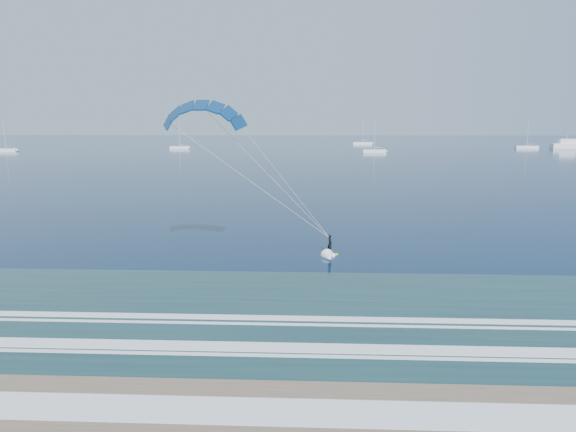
{
  "coord_description": "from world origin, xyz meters",
  "views": [
    {
      "loc": [
        4.26,
        -19.02,
        11.38
      ],
      "look_at": [
        2.44,
        22.28,
        3.82
      ],
      "focal_mm": 32.0,
      "sensor_mm": 36.0,
      "label": 1
    }
  ],
  "objects_px": {
    "motor_yacht": "(568,145)",
    "sailboat_3": "(363,143)",
    "sailboat_1": "(180,147)",
    "sailboat_0": "(6,150)",
    "kitesurfer_rig": "(270,176)",
    "sailboat_2": "(374,151)",
    "sailboat_4": "(527,147)"
  },
  "relations": [
    {
      "from": "sailboat_1",
      "to": "sailboat_3",
      "type": "bearing_deg",
      "value": 30.64
    },
    {
      "from": "sailboat_0",
      "to": "kitesurfer_rig",
      "type": "bearing_deg",
      "value": -53.49
    },
    {
      "from": "motor_yacht",
      "to": "sailboat_2",
      "type": "bearing_deg",
      "value": -157.69
    },
    {
      "from": "kitesurfer_rig",
      "to": "sailboat_3",
      "type": "xyz_separation_m",
      "value": [
        30.21,
        231.29,
        -6.48
      ]
    },
    {
      "from": "motor_yacht",
      "to": "sailboat_2",
      "type": "height_order",
      "value": "sailboat_2"
    },
    {
      "from": "kitesurfer_rig",
      "to": "sailboat_2",
      "type": "relative_size",
      "value": 1.21
    },
    {
      "from": "sailboat_1",
      "to": "sailboat_4",
      "type": "distance_m",
      "value": 152.7
    },
    {
      "from": "motor_yacht",
      "to": "sailboat_1",
      "type": "distance_m",
      "value": 171.64
    },
    {
      "from": "sailboat_3",
      "to": "sailboat_1",
      "type": "bearing_deg",
      "value": -149.36
    },
    {
      "from": "sailboat_0",
      "to": "sailboat_2",
      "type": "distance_m",
      "value": 144.31
    },
    {
      "from": "sailboat_1",
      "to": "sailboat_3",
      "type": "relative_size",
      "value": 0.86
    },
    {
      "from": "sailboat_2",
      "to": "sailboat_3",
      "type": "height_order",
      "value": "sailboat_3"
    },
    {
      "from": "kitesurfer_rig",
      "to": "motor_yacht",
      "type": "xyz_separation_m",
      "value": [
        117.45,
        194.35,
        -5.53
      ]
    },
    {
      "from": "motor_yacht",
      "to": "sailboat_4",
      "type": "relative_size",
      "value": 1.15
    },
    {
      "from": "kitesurfer_rig",
      "to": "motor_yacht",
      "type": "height_order",
      "value": "kitesurfer_rig"
    },
    {
      "from": "sailboat_4",
      "to": "sailboat_0",
      "type": "bearing_deg",
      "value": -170.9
    },
    {
      "from": "sailboat_1",
      "to": "sailboat_3",
      "type": "xyz_separation_m",
      "value": [
        83.92,
        49.7,
        0.01
      ]
    },
    {
      "from": "kitesurfer_rig",
      "to": "sailboat_3",
      "type": "distance_m",
      "value": 233.34
    },
    {
      "from": "sailboat_1",
      "to": "sailboat_0",
      "type": "bearing_deg",
      "value": -159.47
    },
    {
      "from": "kitesurfer_rig",
      "to": "sailboat_4",
      "type": "height_order",
      "value": "kitesurfer_rig"
    },
    {
      "from": "sailboat_1",
      "to": "sailboat_2",
      "type": "distance_m",
      "value": 84.64
    },
    {
      "from": "sailboat_2",
      "to": "sailboat_3",
      "type": "relative_size",
      "value": 0.9
    },
    {
      "from": "kitesurfer_rig",
      "to": "sailboat_0",
      "type": "height_order",
      "value": "kitesurfer_rig"
    },
    {
      "from": "sailboat_2",
      "to": "sailboat_4",
      "type": "distance_m",
      "value": 79.36
    },
    {
      "from": "sailboat_0",
      "to": "sailboat_4",
      "type": "bearing_deg",
      "value": 9.1
    },
    {
      "from": "kitesurfer_rig",
      "to": "sailboat_4",
      "type": "xyz_separation_m",
      "value": [
        98.61,
        192.44,
        -6.48
      ]
    },
    {
      "from": "sailboat_0",
      "to": "sailboat_3",
      "type": "relative_size",
      "value": 0.91
    },
    {
      "from": "kitesurfer_rig",
      "to": "sailboat_4",
      "type": "relative_size",
      "value": 1.11
    },
    {
      "from": "sailboat_0",
      "to": "sailboat_1",
      "type": "height_order",
      "value": "sailboat_0"
    },
    {
      "from": "motor_yacht",
      "to": "sailboat_3",
      "type": "distance_m",
      "value": 94.74
    },
    {
      "from": "motor_yacht",
      "to": "sailboat_0",
      "type": "bearing_deg",
      "value": -171.17
    },
    {
      "from": "sailboat_2",
      "to": "motor_yacht",
      "type": "bearing_deg",
      "value": 22.31
    }
  ]
}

